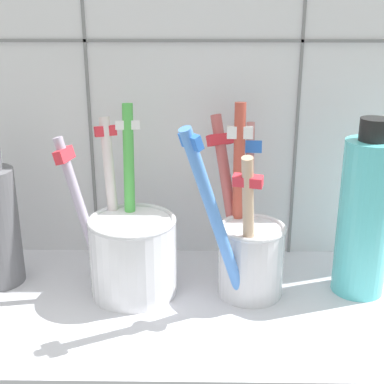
# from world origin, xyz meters

# --- Properties ---
(counter_slab) EXTENTS (0.64, 0.22, 0.02)m
(counter_slab) POSITION_xyz_m (0.00, 0.00, 0.01)
(counter_slab) COLOR silver
(counter_slab) RESTS_ON ground
(tile_wall_back) EXTENTS (0.64, 0.02, 0.45)m
(tile_wall_back) POSITION_xyz_m (0.00, 0.12, 0.23)
(tile_wall_back) COLOR white
(tile_wall_back) RESTS_ON ground
(toothbrush_cup_left) EXTENTS (0.11, 0.10, 0.18)m
(toothbrush_cup_left) POSITION_xyz_m (-0.06, 0.02, 0.06)
(toothbrush_cup_left) COLOR white
(toothbrush_cup_left) RESTS_ON counter_slab
(toothbrush_cup_right) EXTENTS (0.10, 0.14, 0.18)m
(toothbrush_cup_right) POSITION_xyz_m (0.05, 0.02, 0.07)
(toothbrush_cup_right) COLOR silver
(toothbrush_cup_right) RESTS_ON counter_slab
(soap_bottle) EXTENTS (0.05, 0.05, 0.17)m
(soap_bottle) POSITION_xyz_m (0.16, 0.03, 0.10)
(soap_bottle) COLOR #59D1D7
(soap_bottle) RESTS_ON counter_slab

